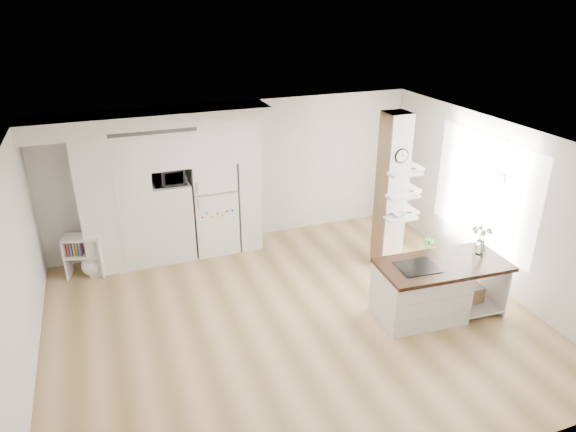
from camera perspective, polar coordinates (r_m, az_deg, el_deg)
name	(u,v)px	position (r m, az deg, el deg)	size (l,w,h in m)	color
floor	(292,321)	(7.81, 0.48, -11.54)	(7.00, 6.00, 0.01)	tan
room	(293,206)	(6.90, 0.53, 1.12)	(7.04, 6.04, 2.72)	white
cabinet_wall	(159,180)	(9.16, -14.14, 3.89)	(4.00, 0.71, 2.70)	silver
refrigerator	(214,206)	(9.52, -8.28, 1.09)	(0.78, 0.69, 1.75)	white
column	(398,190)	(9.04, 12.10, 2.80)	(0.69, 0.90, 2.70)	silver
window	(484,190)	(9.02, 20.92, 2.67)	(2.40, 2.40, 0.00)	white
pendant_light	(398,170)	(7.66, 12.12, 5.06)	(0.12, 0.12, 0.10)	white
kitchen_island	(427,289)	(7.95, 15.22, -7.86)	(1.97, 1.03, 1.43)	silver
bookshelf	(87,258)	(9.43, -21.42, -4.39)	(0.69, 0.50, 0.74)	silver
floor_plant_a	(451,264)	(9.21, 17.63, -5.14)	(0.25, 0.20, 0.46)	#388334
floor_plant_b	(427,249)	(9.64, 15.23, -3.58)	(0.24, 0.24, 0.42)	#388334
microwave	(169,176)	(9.11, -13.06, 4.33)	(0.54, 0.37, 0.30)	#2D2D2D
shelf_plant	(406,176)	(9.25, 12.96, 4.34)	(0.27, 0.23, 0.30)	#388334
decor_bowl	(399,215)	(8.96, 12.26, 0.15)	(0.22, 0.22, 0.05)	white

